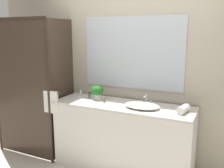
{
  "coord_description": "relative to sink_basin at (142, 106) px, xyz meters",
  "views": [
    {
      "loc": [
        1.17,
        -2.8,
        1.79
      ],
      "look_at": [
        -0.15,
        0.0,
        1.15
      ],
      "focal_mm": 39.67,
      "sensor_mm": 36.0,
      "label": 1
    }
  ],
  "objects": [
    {
      "name": "ground_plane",
      "position": [
        -0.27,
        0.05,
        -0.93
      ],
      "size": [
        8.0,
        8.0,
        0.0
      ],
      "primitive_type": "plane",
      "color": "beige"
    },
    {
      "name": "wall_back_with_mirror",
      "position": [
        -0.27,
        0.39,
        0.37
      ],
      "size": [
        4.4,
        0.06,
        2.6
      ],
      "color": "#B2A893",
      "rests_on": "ground_plane"
    },
    {
      "name": "vanity_cabinet",
      "position": [
        -0.27,
        0.06,
        -0.48
      ],
      "size": [
        1.8,
        0.58,
        0.9
      ],
      "color": "silver",
      "rests_on": "ground_plane"
    },
    {
      "name": "shower_enclosure",
      "position": [
        -1.55,
        -0.14,
        0.09
      ],
      "size": [
        1.2,
        0.59,
        2.0
      ],
      "color": "#2D2319",
      "rests_on": "ground_plane"
    },
    {
      "name": "sink_basin",
      "position": [
        0.0,
        0.0,
        0.0
      ],
      "size": [
        0.43,
        0.3,
        0.06
      ],
      "primitive_type": "ellipsoid",
      "color": "white",
      "rests_on": "vanity_cabinet"
    },
    {
      "name": "faucet",
      "position": [
        -0.0,
        0.17,
        0.01
      ],
      "size": [
        0.17,
        0.13,
        0.13
      ],
      "color": "silver",
      "rests_on": "vanity_cabinet"
    },
    {
      "name": "potted_plant",
      "position": [
        -0.67,
        0.11,
        0.08
      ],
      "size": [
        0.17,
        0.17,
        0.2
      ],
      "color": "beige",
      "rests_on": "vanity_cabinet"
    },
    {
      "name": "amenity_bottle_shampoo",
      "position": [
        -0.52,
        0.02,
        0.0
      ],
      "size": [
        0.03,
        0.03,
        0.07
      ],
      "color": "#4C7056",
      "rests_on": "vanity_cabinet"
    },
    {
      "name": "amenity_bottle_lotion",
      "position": [
        -0.82,
        0.15,
        0.01
      ],
      "size": [
        0.03,
        0.03,
        0.08
      ],
      "color": "#4C7056",
      "rests_on": "vanity_cabinet"
    },
    {
      "name": "amenity_bottle_conditioner",
      "position": [
        -1.01,
        0.21,
        0.01
      ],
      "size": [
        0.03,
        0.03,
        0.09
      ],
      "color": "white",
      "rests_on": "vanity_cabinet"
    },
    {
      "name": "rolled_towel_near_edge",
      "position": [
        0.49,
        0.03,
        0.01
      ],
      "size": [
        0.13,
        0.23,
        0.09
      ],
      "primitive_type": "cylinder",
      "rotation": [
        1.57,
        0.0,
        -0.2
      ],
      "color": "white",
      "rests_on": "vanity_cabinet"
    }
  ]
}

